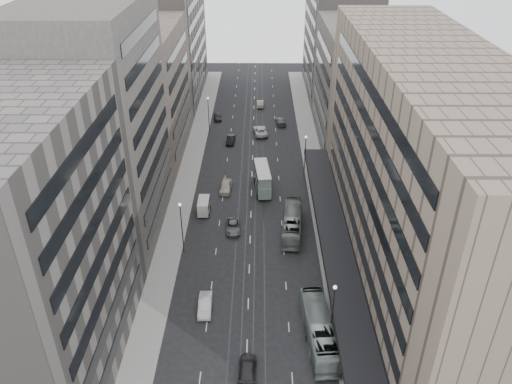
{
  "coord_description": "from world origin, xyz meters",
  "views": [
    {
      "loc": [
        1.33,
        -46.79,
        44.76
      ],
      "look_at": [
        0.85,
        20.33,
        5.28
      ],
      "focal_mm": 35.0,
      "sensor_mm": 36.0,
      "label": 1
    }
  ],
  "objects_px": {
    "sedan_1": "(205,305)",
    "panel_van": "(204,206)",
    "bus_near": "(319,330)",
    "bus_far": "(292,223)",
    "double_decker": "(262,178)",
    "vw_microbus": "(318,342)",
    "sedan_2": "(233,227)"
  },
  "relations": [
    {
      "from": "double_decker",
      "to": "sedan_2",
      "type": "height_order",
      "value": "double_decker"
    },
    {
      "from": "vw_microbus",
      "to": "panel_van",
      "type": "xyz_separation_m",
      "value": [
        -15.87,
        29.14,
        -0.07
      ]
    },
    {
      "from": "bus_near",
      "to": "panel_van",
      "type": "bearing_deg",
      "value": -63.85
    },
    {
      "from": "vw_microbus",
      "to": "sedan_2",
      "type": "height_order",
      "value": "vw_microbus"
    },
    {
      "from": "vw_microbus",
      "to": "sedan_2",
      "type": "distance_m",
      "value": 26.48
    },
    {
      "from": "sedan_1",
      "to": "sedan_2",
      "type": "xyz_separation_m",
      "value": [
        2.69,
        17.51,
        -0.1
      ]
    },
    {
      "from": "bus_near",
      "to": "bus_far",
      "type": "bearing_deg",
      "value": -89.42
    },
    {
      "from": "double_decker",
      "to": "sedan_2",
      "type": "xyz_separation_m",
      "value": [
        -4.63,
        -12.47,
        -1.73
      ]
    },
    {
      "from": "bus_near",
      "to": "sedan_2",
      "type": "relative_size",
      "value": 2.53
    },
    {
      "from": "bus_far",
      "to": "sedan_1",
      "type": "xyz_separation_m",
      "value": [
        -11.89,
        -17.26,
        -0.85
      ]
    },
    {
      "from": "double_decker",
      "to": "vw_microbus",
      "type": "bearing_deg",
      "value": -86.18
    },
    {
      "from": "vw_microbus",
      "to": "panel_van",
      "type": "relative_size",
      "value": 1.25
    },
    {
      "from": "panel_van",
      "to": "bus_far",
      "type": "bearing_deg",
      "value": -20.76
    },
    {
      "from": "sedan_1",
      "to": "sedan_2",
      "type": "bearing_deg",
      "value": 79.64
    },
    {
      "from": "panel_van",
      "to": "bus_near",
      "type": "bearing_deg",
      "value": -60.2
    },
    {
      "from": "bus_near",
      "to": "bus_far",
      "type": "xyz_separation_m",
      "value": [
        -1.87,
        22.25,
        -0.08
      ]
    },
    {
      "from": "bus_near",
      "to": "vw_microbus",
      "type": "bearing_deg",
      "value": 77.52
    },
    {
      "from": "vw_microbus",
      "to": "sedan_1",
      "type": "relative_size",
      "value": 1.06
    },
    {
      "from": "double_decker",
      "to": "sedan_1",
      "type": "xyz_separation_m",
      "value": [
        -7.32,
        -29.98,
        -1.64
      ]
    },
    {
      "from": "bus_near",
      "to": "vw_microbus",
      "type": "xyz_separation_m",
      "value": [
        -0.24,
        -1.65,
        -0.26
      ]
    },
    {
      "from": "sedan_1",
      "to": "double_decker",
      "type": "bearing_deg",
      "value": 74.65
    },
    {
      "from": "sedan_2",
      "to": "sedan_1",
      "type": "bearing_deg",
      "value": -102.97
    },
    {
      "from": "vw_microbus",
      "to": "sedan_1",
      "type": "bearing_deg",
      "value": 148.28
    },
    {
      "from": "bus_far",
      "to": "panel_van",
      "type": "xyz_separation_m",
      "value": [
        -14.24,
        5.24,
        -0.24
      ]
    },
    {
      "from": "bus_near",
      "to": "vw_microbus",
      "type": "distance_m",
      "value": 1.69
    },
    {
      "from": "sedan_1",
      "to": "panel_van",
      "type": "bearing_deg",
      "value": 94.35
    },
    {
      "from": "bus_near",
      "to": "bus_far",
      "type": "relative_size",
      "value": 1.05
    },
    {
      "from": "bus_far",
      "to": "double_decker",
      "type": "distance_m",
      "value": 13.54
    },
    {
      "from": "double_decker",
      "to": "sedan_2",
      "type": "distance_m",
      "value": 13.41
    },
    {
      "from": "bus_far",
      "to": "sedan_1",
      "type": "height_order",
      "value": "bus_far"
    },
    {
      "from": "bus_near",
      "to": "bus_far",
      "type": "distance_m",
      "value": 22.33
    },
    {
      "from": "double_decker",
      "to": "panel_van",
      "type": "distance_m",
      "value": 12.27
    }
  ]
}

